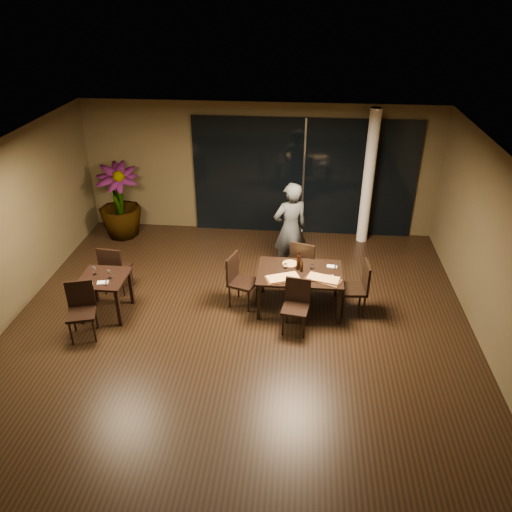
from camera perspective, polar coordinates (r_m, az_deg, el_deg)
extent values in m
plane|color=black|center=(8.64, -1.98, -8.50)|extent=(8.00, 8.00, 0.00)
cube|color=#4A4027|center=(11.51, 0.44, 9.96)|extent=(8.00, 0.10, 3.00)
cube|color=#4A4027|center=(4.75, -8.98, -23.88)|extent=(8.00, 0.10, 3.00)
cube|color=#4A4027|center=(8.36, 26.54, -1.04)|extent=(0.10, 8.00, 3.00)
cube|color=silver|center=(7.21, -2.39, 10.89)|extent=(8.00, 8.00, 0.04)
cube|color=black|center=(11.44, 5.45, 8.90)|extent=(5.00, 0.06, 2.70)
cylinder|color=white|center=(11.19, 12.73, 8.67)|extent=(0.24, 0.24, 3.00)
cube|color=black|center=(8.84, 5.03, -1.93)|extent=(1.50, 1.00, 0.04)
cube|color=black|center=(8.70, 0.31, -5.33)|extent=(0.06, 0.06, 0.71)
cube|color=black|center=(8.71, 9.44, -5.74)|extent=(0.06, 0.06, 0.71)
cube|color=black|center=(9.43, 0.79, -2.32)|extent=(0.06, 0.06, 0.71)
cube|color=black|center=(9.44, 9.17, -2.70)|extent=(0.06, 0.06, 0.71)
cube|color=black|center=(9.06, -17.08, -2.43)|extent=(0.80, 0.80, 0.04)
cube|color=black|center=(9.12, -19.47, -5.42)|extent=(0.06, 0.06, 0.71)
cube|color=black|center=(8.87, -15.45, -5.77)|extent=(0.06, 0.06, 0.71)
cube|color=black|center=(9.64, -17.94, -3.17)|extent=(0.06, 0.06, 0.71)
cube|color=black|center=(9.40, -14.11, -3.44)|extent=(0.06, 0.06, 0.71)
cube|color=black|center=(9.63, 5.62, -0.89)|extent=(0.59, 0.59, 0.05)
cylinder|color=black|center=(9.87, 6.96, -1.81)|extent=(0.04, 0.04, 0.48)
cylinder|color=black|center=(9.96, 4.85, -1.37)|extent=(0.04, 0.04, 0.48)
cylinder|color=black|center=(9.55, 6.29, -2.90)|extent=(0.04, 0.04, 0.48)
cylinder|color=black|center=(9.64, 4.11, -2.44)|extent=(0.04, 0.04, 0.48)
cube|color=black|center=(9.32, 5.29, -0.07)|extent=(0.46, 0.18, 0.54)
cube|color=black|center=(8.42, 4.51, -6.04)|extent=(0.49, 0.49, 0.05)
cylinder|color=black|center=(8.43, 3.05, -7.78)|extent=(0.04, 0.04, 0.44)
cylinder|color=black|center=(8.38, 5.43, -8.11)|extent=(0.04, 0.04, 0.44)
cylinder|color=black|center=(8.71, 3.52, -6.43)|extent=(0.04, 0.04, 0.44)
cylinder|color=black|center=(8.66, 5.82, -6.74)|extent=(0.04, 0.04, 0.44)
cube|color=black|center=(8.44, 4.81, -3.94)|extent=(0.43, 0.10, 0.49)
cube|color=black|center=(9.03, -1.49, -3.06)|extent=(0.57, 0.57, 0.05)
cylinder|color=black|center=(8.95, -0.89, -5.16)|extent=(0.04, 0.04, 0.47)
cylinder|color=black|center=(9.24, 0.07, -3.97)|extent=(0.04, 0.04, 0.47)
cylinder|color=black|center=(9.09, -3.04, -4.63)|extent=(0.04, 0.04, 0.47)
cylinder|color=black|center=(9.37, -2.03, -3.47)|extent=(0.04, 0.04, 0.47)
cube|color=black|center=(8.97, -2.71, -1.38)|extent=(0.18, 0.45, 0.52)
cube|color=black|center=(8.99, 11.01, -3.76)|extent=(0.50, 0.50, 0.05)
cylinder|color=black|center=(9.24, 9.54, -4.37)|extent=(0.04, 0.04, 0.47)
cylinder|color=black|center=(8.93, 9.86, -5.70)|extent=(0.04, 0.04, 0.47)
cylinder|color=black|center=(9.31, 11.84, -4.35)|extent=(0.04, 0.04, 0.47)
cylinder|color=black|center=(9.00, 12.25, -5.67)|extent=(0.04, 0.04, 0.47)
cube|color=black|center=(8.90, 12.50, -2.33)|extent=(0.08, 0.46, 0.53)
cube|color=black|center=(9.80, -15.64, -1.41)|extent=(0.51, 0.51, 0.05)
cylinder|color=black|center=(9.99, -14.03, -2.16)|extent=(0.04, 0.04, 0.47)
cylinder|color=black|center=(10.14, -15.97, -1.92)|extent=(0.04, 0.04, 0.47)
cylinder|color=black|center=(9.70, -14.92, -3.29)|extent=(0.04, 0.04, 0.47)
cylinder|color=black|center=(9.86, -16.90, -3.02)|extent=(0.04, 0.04, 0.47)
cube|color=black|center=(9.52, -16.37, -0.68)|extent=(0.46, 0.09, 0.52)
cube|color=black|center=(8.73, -19.32, -6.24)|extent=(0.56, 0.56, 0.05)
cylinder|color=black|center=(8.74, -20.40, -8.25)|extent=(0.04, 0.04, 0.46)
cylinder|color=black|center=(8.68, -18.00, -8.09)|extent=(0.04, 0.04, 0.46)
cylinder|color=black|center=(9.04, -20.10, -6.86)|extent=(0.04, 0.04, 0.46)
cylinder|color=black|center=(8.97, -17.79, -6.69)|extent=(0.04, 0.04, 0.46)
cube|color=black|center=(8.76, -19.44, -4.12)|extent=(0.44, 0.16, 0.51)
imported|color=#2D3032|center=(9.84, 3.93, 3.07)|extent=(0.78, 0.67, 1.93)
imported|color=#24531B|center=(11.81, -15.39, 6.04)|extent=(1.18, 1.18, 1.71)
cube|color=#4F2E19|center=(8.61, 3.09, -2.59)|extent=(0.66, 0.49, 0.01)
cube|color=#422715|center=(8.64, 7.71, -2.68)|extent=(0.66, 0.52, 0.01)
cylinder|color=#B93F14|center=(9.05, 3.92, -0.90)|extent=(0.27, 0.27, 0.01)
cylinder|color=white|center=(8.91, 3.38, -1.14)|extent=(0.07, 0.07, 0.08)
cylinder|color=white|center=(8.93, 6.42, -1.22)|extent=(0.07, 0.07, 0.08)
cube|color=white|center=(8.73, 8.33, -2.40)|extent=(0.20, 0.16, 0.01)
cube|color=white|center=(9.05, 8.67, -1.19)|extent=(0.19, 0.13, 0.01)
cube|color=white|center=(8.88, -17.12, -2.91)|extent=(0.20, 0.15, 0.01)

